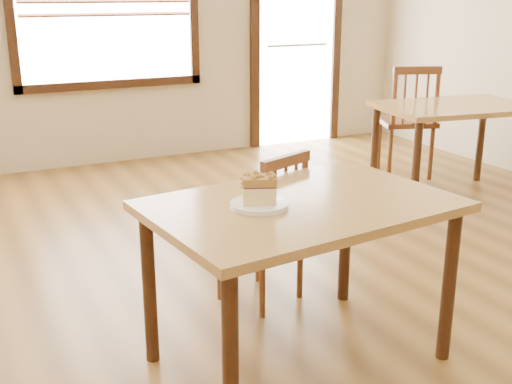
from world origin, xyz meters
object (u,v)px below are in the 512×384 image
cafe_table_main (301,222)px  plate (259,205)px  cafe_table_second (454,118)px  cafe_chair_second (408,120)px  cake_slice (259,188)px  cafe_chair_main (265,227)px

cafe_table_main → plate: 0.22m
cafe_table_second → plate: 2.93m
cafe_chair_second → cake_slice: bearing=62.5°
cafe_table_second → plate: plate is taller
cafe_chair_main → cafe_chair_second: cafe_chair_second is taller
cafe_chair_main → plate: size_ratio=3.48×
cafe_table_main → plate: bearing=168.8°
cafe_table_main → cafe_table_second: bearing=27.7°
cafe_table_main → plate: plate is taller
cafe_table_second → cafe_table_main: bearing=-137.3°
cafe_chair_main → cafe_table_second: size_ratio=0.66×
plate → cafe_table_main: bearing=-4.7°
cafe_table_second → plate: (-2.49, -1.55, 0.11)m
cake_slice → cafe_table_second: bearing=55.4°
plate → cake_slice: bearing=24.0°
cafe_table_main → cafe_chair_main: 0.64m
cafe_table_main → cake_slice: size_ratio=8.13×
cafe_table_main → cake_slice: (-0.19, 0.02, 0.17)m
cake_slice → cafe_table_main: bearing=18.7°
cafe_table_second → cake_slice: size_ratio=7.67×
cafe_chair_main → cake_slice: size_ratio=5.06×
cake_slice → plate: bearing=-132.5°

